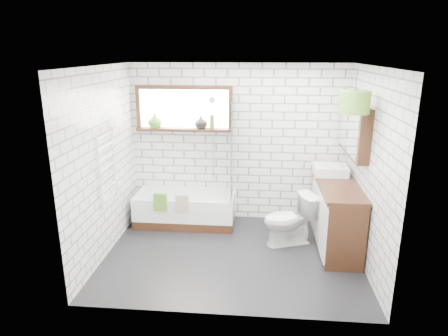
# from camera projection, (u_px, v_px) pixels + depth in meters

# --- Properties ---
(floor) EXTENTS (3.40, 2.60, 0.01)m
(floor) POSITION_uv_depth(u_px,v_px,m) (232.00, 255.00, 5.46)
(floor) COLOR black
(floor) RESTS_ON ground
(ceiling) EXTENTS (3.40, 2.60, 0.01)m
(ceiling) POSITION_uv_depth(u_px,v_px,m) (233.00, 66.00, 4.74)
(ceiling) COLOR white
(ceiling) RESTS_ON ground
(wall_back) EXTENTS (3.40, 0.01, 2.50)m
(wall_back) POSITION_uv_depth(u_px,v_px,m) (238.00, 144.00, 6.35)
(wall_back) COLOR white
(wall_back) RESTS_ON ground
(wall_front) EXTENTS (3.40, 0.01, 2.50)m
(wall_front) POSITION_uv_depth(u_px,v_px,m) (223.00, 204.00, 3.85)
(wall_front) COLOR white
(wall_front) RESTS_ON ground
(wall_left) EXTENTS (0.01, 2.60, 2.50)m
(wall_left) POSITION_uv_depth(u_px,v_px,m) (103.00, 163.00, 5.25)
(wall_left) COLOR white
(wall_left) RESTS_ON ground
(wall_right) EXTENTS (0.01, 2.60, 2.50)m
(wall_right) POSITION_uv_depth(u_px,v_px,m) (369.00, 170.00, 4.95)
(wall_right) COLOR white
(wall_right) RESTS_ON ground
(window) EXTENTS (1.52, 0.16, 0.68)m
(window) POSITION_uv_depth(u_px,v_px,m) (184.00, 109.00, 6.22)
(window) COLOR black
(window) RESTS_ON wall_back
(towel_radiator) EXTENTS (0.06, 0.52, 1.00)m
(towel_radiator) POSITION_uv_depth(u_px,v_px,m) (107.00, 167.00, 5.26)
(towel_radiator) COLOR white
(towel_radiator) RESTS_ON wall_left
(mirror_cabinet) EXTENTS (0.16, 1.20, 0.70)m
(mirror_cabinet) POSITION_uv_depth(u_px,v_px,m) (354.00, 129.00, 5.42)
(mirror_cabinet) COLOR black
(mirror_cabinet) RESTS_ON wall_right
(shower_riser) EXTENTS (0.02, 0.02, 1.30)m
(shower_riser) POSITION_uv_depth(u_px,v_px,m) (213.00, 138.00, 6.31)
(shower_riser) COLOR silver
(shower_riser) RESTS_ON wall_back
(bathtub) EXTENTS (1.55, 0.68, 0.50)m
(bathtub) POSITION_uv_depth(u_px,v_px,m) (185.00, 209.00, 6.37)
(bathtub) COLOR white
(bathtub) RESTS_ON floor
(shower_screen) EXTENTS (0.02, 0.72, 1.50)m
(shower_screen) POSITION_uv_depth(u_px,v_px,m) (233.00, 149.00, 6.02)
(shower_screen) COLOR white
(shower_screen) RESTS_ON bathtub
(towel_green) EXTENTS (0.20, 0.05, 0.27)m
(towel_green) POSITION_uv_depth(u_px,v_px,m) (161.00, 202.00, 6.00)
(towel_green) COLOR #518126
(towel_green) RESTS_ON bathtub
(towel_beige) EXTENTS (0.20, 0.05, 0.26)m
(towel_beige) POSITION_uv_depth(u_px,v_px,m) (182.00, 203.00, 5.97)
(towel_beige) COLOR tan
(towel_beige) RESTS_ON bathtub
(vanity) EXTENTS (0.53, 1.63, 0.93)m
(vanity) POSITION_uv_depth(u_px,v_px,m) (335.00, 213.00, 5.65)
(vanity) COLOR black
(vanity) RESTS_ON floor
(basin) EXTENTS (0.47, 0.41, 0.14)m
(basin) POSITION_uv_depth(u_px,v_px,m) (330.00, 170.00, 5.82)
(basin) COLOR white
(basin) RESTS_ON vanity
(tap) EXTENTS (0.03, 0.03, 0.14)m
(tap) POSITION_uv_depth(u_px,v_px,m) (342.00, 167.00, 5.79)
(tap) COLOR silver
(tap) RESTS_ON vanity
(toilet) EXTENTS (0.63, 0.82, 0.74)m
(toilet) POSITION_uv_depth(u_px,v_px,m) (289.00, 220.00, 5.66)
(toilet) COLOR white
(toilet) RESTS_ON floor
(vase_olive) EXTENTS (0.27, 0.27, 0.23)m
(vase_olive) POSITION_uv_depth(u_px,v_px,m) (155.00, 122.00, 6.29)
(vase_olive) COLOR #588629
(vase_olive) RESTS_ON window
(vase_dark) EXTENTS (0.26, 0.26, 0.21)m
(vase_dark) POSITION_uv_depth(u_px,v_px,m) (201.00, 123.00, 6.23)
(vase_dark) COLOR black
(vase_dark) RESTS_ON window
(bottle) EXTENTS (0.08, 0.08, 0.22)m
(bottle) POSITION_uv_depth(u_px,v_px,m) (212.00, 123.00, 6.21)
(bottle) COLOR #588629
(bottle) RESTS_ON window
(pendant) EXTENTS (0.36, 0.36, 0.26)m
(pendant) POSITION_uv_depth(u_px,v_px,m) (355.00, 102.00, 4.64)
(pendant) COLOR #518126
(pendant) RESTS_ON ceiling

